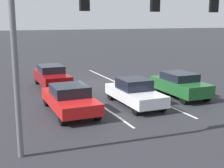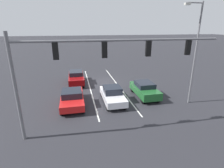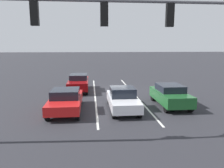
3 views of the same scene
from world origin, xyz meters
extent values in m
plane|color=#28282D|center=(0.00, 0.00, 0.00)|extent=(240.00, 240.00, 0.00)
cube|color=silver|center=(-1.69, 1.84, 0.01)|extent=(0.12, 15.68, 0.01)
cube|color=silver|center=(1.69, 1.84, 0.01)|extent=(0.12, 15.68, 0.01)
cube|color=red|center=(3.62, 6.27, 0.63)|extent=(1.94, 4.65, 0.56)
cube|color=black|center=(3.62, 6.32, 1.17)|extent=(1.70, 1.88, 0.53)
cube|color=red|center=(2.95, 3.98, 0.76)|extent=(0.24, 0.06, 0.12)
cube|color=red|center=(4.30, 3.98, 0.76)|extent=(0.24, 0.06, 0.12)
cylinder|color=black|center=(2.79, 7.99, 0.35)|extent=(0.22, 0.69, 0.69)
cylinder|color=black|center=(4.46, 7.99, 0.35)|extent=(0.22, 0.69, 0.69)
cylinder|color=black|center=(2.79, 4.54, 0.35)|extent=(0.22, 0.69, 0.69)
cylinder|color=black|center=(4.46, 4.54, 0.35)|extent=(0.22, 0.69, 0.69)
cube|color=silver|center=(-0.03, 6.36, 0.60)|extent=(1.75, 4.35, 0.58)
cube|color=black|center=(-0.03, 6.24, 1.18)|extent=(1.54, 1.68, 0.59)
cube|color=red|center=(-0.64, 4.22, 0.74)|extent=(0.24, 0.06, 0.12)
cube|color=red|center=(0.59, 4.22, 0.74)|extent=(0.24, 0.06, 0.12)
cylinder|color=black|center=(-0.77, 7.97, 0.31)|extent=(0.22, 0.62, 0.62)
cylinder|color=black|center=(0.72, 7.97, 0.31)|extent=(0.22, 0.62, 0.62)
cylinder|color=black|center=(-0.77, 4.74, 0.31)|extent=(0.22, 0.62, 0.62)
cylinder|color=black|center=(0.72, 4.74, 0.31)|extent=(0.22, 0.62, 0.62)
cube|color=#1E5928|center=(-3.45, 5.73, 0.67)|extent=(1.81, 4.14, 0.71)
cube|color=black|center=(-3.45, 5.62, 1.25)|extent=(1.59, 1.99, 0.45)
cube|color=red|center=(-4.08, 3.70, 0.85)|extent=(0.24, 0.06, 0.12)
cube|color=red|center=(-2.81, 3.70, 0.85)|extent=(0.24, 0.06, 0.12)
cylinder|color=black|center=(-4.22, 7.23, 0.32)|extent=(0.22, 0.64, 0.64)
cylinder|color=black|center=(-2.67, 7.23, 0.32)|extent=(0.22, 0.64, 0.64)
cylinder|color=black|center=(-4.22, 4.23, 0.32)|extent=(0.22, 0.64, 0.64)
cylinder|color=black|center=(-2.67, 4.23, 0.32)|extent=(0.22, 0.64, 0.64)
cube|color=maroon|center=(3.15, 0.01, 0.70)|extent=(1.77, 4.54, 0.70)
cube|color=black|center=(3.15, -0.25, 1.29)|extent=(1.56, 2.12, 0.47)
cube|color=red|center=(2.53, -2.22, 0.88)|extent=(0.24, 0.06, 0.12)
cube|color=red|center=(3.77, -2.22, 0.88)|extent=(0.24, 0.06, 0.12)
cylinder|color=black|center=(2.39, 1.68, 0.35)|extent=(0.22, 0.70, 0.70)
cylinder|color=black|center=(3.90, 1.68, 0.35)|extent=(0.22, 0.70, 0.70)
cylinder|color=black|center=(2.39, -1.66, 0.35)|extent=(0.22, 0.70, 0.70)
cylinder|color=black|center=(3.90, -1.66, 0.35)|extent=(0.22, 0.70, 0.70)
cylinder|color=slate|center=(0.22, 10.68, 5.95)|extent=(12.74, 0.14, 0.14)
cube|color=black|center=(-1.37, 10.68, 5.41)|extent=(0.32, 0.22, 0.95)
sphere|color=red|center=(-1.37, 10.52, 5.69)|extent=(0.20, 0.20, 0.20)
sphere|color=#4C420C|center=(-1.37, 10.52, 5.41)|extent=(0.20, 0.20, 0.20)
sphere|color=#0A3814|center=(-1.37, 10.52, 5.12)|extent=(0.20, 0.20, 0.20)
cube|color=black|center=(1.42, 10.68, 5.41)|extent=(0.32, 0.22, 0.95)
sphere|color=red|center=(1.42, 10.52, 5.69)|extent=(0.20, 0.20, 0.20)
sphere|color=#4C420C|center=(1.42, 10.52, 5.41)|extent=(0.20, 0.20, 0.20)
sphere|color=#0A3814|center=(1.42, 10.52, 5.12)|extent=(0.20, 0.20, 0.20)
cube|color=black|center=(4.20, 10.68, 5.41)|extent=(0.32, 0.22, 0.95)
sphere|color=red|center=(4.20, 10.52, 5.69)|extent=(0.20, 0.20, 0.20)
sphere|color=#4C420C|center=(4.20, 10.52, 5.41)|extent=(0.20, 0.20, 0.20)
sphere|color=#0A3814|center=(4.20, 10.52, 5.12)|extent=(0.20, 0.20, 0.20)
camera|label=1|loc=(7.64, 21.14, 4.65)|focal=50.00mm
camera|label=2|loc=(3.17, 21.00, 6.74)|focal=28.00mm
camera|label=3|loc=(2.00, 19.99, 4.15)|focal=35.00mm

